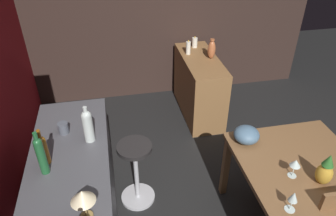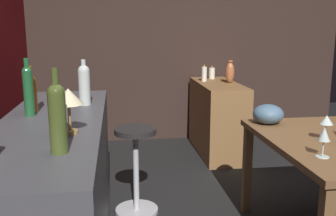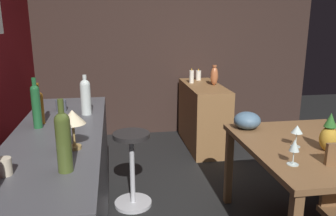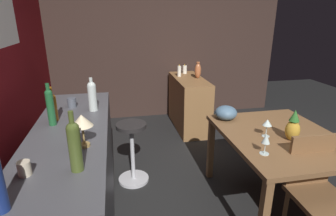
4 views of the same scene
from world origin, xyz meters
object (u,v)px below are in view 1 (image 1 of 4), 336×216
Objects in this scene: sideboard_cabinet at (199,86)px; pineapple_centerpiece at (325,171)px; counter_lamp at (83,198)px; bar_stool at (136,172)px; fruit_bowl at (246,135)px; wine_bottle_amber at (43,149)px; wine_glass_left at (293,198)px; wine_bottle_green at (41,154)px; vase_copper at (212,49)px; wine_glass_right at (295,164)px; dining_table at (307,180)px; cup_slate at (63,128)px; pillar_candle_short at (188,48)px; pillar_candle_tall at (195,42)px; wine_bottle_clear at (88,125)px.

pineapple_centerpiece is at bearing -171.33° from sideboard_cabinet.
sideboard_cabinet is 2.70m from counter_lamp.
bar_stool is 3.07× the size of fruit_bowl.
bar_stool is 0.99m from wine_bottle_amber.
pineapple_centerpiece is at bearing -63.17° from wine_glass_left.
wine_bottle_green is 1.39× the size of vase_copper.
wine_glass_right is at bearing -82.33° from counter_lamp.
fruit_bowl is at bearing 178.41° from sideboard_cabinet.
sideboard_cabinet is at bearing -1.59° from fruit_bowl.
counter_lamp is (-0.21, 1.68, 0.42)m from dining_table.
sideboard_cabinet is at bearing -36.47° from bar_stool.
pineapple_centerpiece is 0.68m from fruit_bowl.
wine_glass_right is 0.73× the size of fruit_bowl.
wine_glass_right is 0.54× the size of wine_bottle_amber.
bar_stool is (-1.36, 1.01, -0.04)m from sideboard_cabinet.
counter_lamp is (-0.67, 1.34, 0.27)m from fruit_bowl.
wine_bottle_amber is 2.51× the size of cup_slate.
fruit_bowl reaches higher than bar_stool.
pillar_candle_short reaches higher than bar_stool.
fruit_bowl is at bearing 178.20° from pillar_candle_tall.
wine_glass_right is 1.85m from wine_bottle_green.
wine_bottle_clear reaches higher than pillar_candle_tall.
fruit_bowl is 0.70× the size of wine_bottle_clear.
wine_bottle_amber is at bearing 132.43° from vase_copper.
pillar_candle_short is at bearing 11.09° from pineapple_centerpiece.
pineapple_centerpiece is at bearing -147.05° from fruit_bowl.
vase_copper is (1.54, -0.17, 0.13)m from fruit_bowl.
fruit_bowl is at bearing -82.54° from wine_bottle_green.
pillar_candle_tall is at bearing -39.79° from wine_bottle_amber.
pineapple_centerpiece is 1.23× the size of fruit_bowl.
cup_slate reaches higher than wine_glass_left.
pillar_candle_tall is (1.69, -1.59, -0.06)m from cup_slate.
pillar_candle_short is 0.32m from vase_copper.
wine_glass_left is at bearing 175.93° from vase_copper.
wine_bottle_clear is at bearing -57.60° from wine_bottle_amber.
counter_lamp is (-0.90, -0.19, 0.13)m from cup_slate.
wine_glass_right is at bearing -97.75° from wine_bottle_green.
counter_lamp is at bearing 86.50° from wine_glass_left.
wine_glass_right reaches higher than dining_table.
fruit_bowl is at bearing -93.77° from wine_bottle_clear.
dining_table is at bearing -173.32° from pillar_candle_tall.
counter_lamp is at bearing 145.60° from vase_copper.
wine_glass_left is at bearing -122.19° from wine_bottle_clear.
vase_copper reaches higher than bar_stool.
pillar_candle_short is at bearing 2.07° from wine_glass_left.
counter_lamp is at bearing 178.59° from wine_bottle_clear.
bar_stool is 1.85m from pillar_candle_short.
vase_copper is (2.20, -1.51, -0.14)m from counter_lamp.
dining_table is 1.74m from counter_lamp.
wine_bottle_clear is 2.08m from vase_copper.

